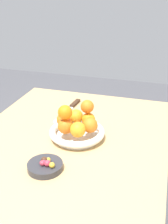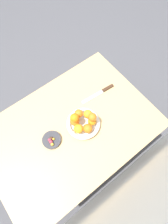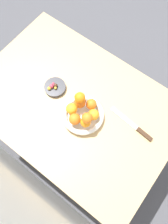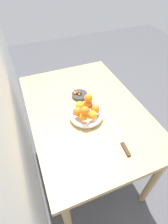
{
  "view_description": "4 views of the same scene",
  "coord_description": "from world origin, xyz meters",
  "views": [
    {
      "loc": [
        0.82,
        0.33,
        1.31
      ],
      "look_at": [
        -0.12,
        0.05,
        0.84
      ],
      "focal_mm": 45.0,
      "sensor_mm": 36.0,
      "label": 1
    },
    {
      "loc": [
        0.15,
        0.33,
        1.82
      ],
      "look_at": [
        -0.11,
        0.0,
        0.86
      ],
      "focal_mm": 28.0,
      "sensor_mm": 36.0,
      "label": 2
    },
    {
      "loc": [
        -0.32,
        0.33,
        1.82
      ],
      "look_at": [
        -0.1,
        0.04,
        0.84
      ],
      "focal_mm": 35.0,
      "sensor_mm": 36.0,
      "label": 3
    },
    {
      "loc": [
        -0.8,
        0.33,
        1.57
      ],
      "look_at": [
        -0.1,
        0.05,
        0.82
      ],
      "focal_mm": 28.0,
      "sensor_mm": 36.0,
      "label": 4
    }
  ],
  "objects": [
    {
      "name": "orange_3",
      "position": [
        -0.09,
        -0.03,
        0.81
      ],
      "size": [
        0.05,
        0.05,
        0.05
      ],
      "primitive_type": "sphere",
      "color": "orange",
      "rests_on": "fruit_bowl"
    },
    {
      "name": "candy_ball_5",
      "position": [
        0.15,
        -0.01,
        0.77
      ],
      "size": [
        0.02,
        0.02,
        0.02
      ],
      "primitive_type": "sphere",
      "color": "#C6384C",
      "rests_on": "candy_dish"
    },
    {
      "name": "fruit_bowl",
      "position": [
        -0.08,
        0.03,
        0.76
      ],
      "size": [
        0.22,
        0.22,
        0.04
      ],
      "color": "white",
      "rests_on": "dining_table"
    },
    {
      "name": "candy_ball_2",
      "position": [
        0.15,
        0.02,
        0.77
      ],
      "size": [
        0.02,
        0.02,
        0.02
      ],
      "primitive_type": "sphere",
      "color": "gold",
      "rests_on": "candy_dish"
    },
    {
      "name": "dining_table",
      "position": [
        0.0,
        0.0,
        0.65
      ],
      "size": [
        1.1,
        0.76,
        0.74
      ],
      "color": "tan",
      "rests_on": "ground_plane"
    },
    {
      "name": "orange_2",
      "position": [
        -0.13,
        0.01,
        0.81
      ],
      "size": [
        0.06,
        0.06,
        0.06
      ],
      "primitive_type": "sphere",
      "color": "orange",
      "rests_on": "fruit_bowl"
    },
    {
      "name": "orange_6",
      "position": [
        -0.13,
        0.06,
        0.86
      ],
      "size": [
        0.05,
        0.05,
        0.05
      ],
      "primitive_type": "sphere",
      "color": "orange",
      "rests_on": "orange_1"
    },
    {
      "name": "candy_dish",
      "position": [
        0.14,
        -0.01,
        0.75
      ],
      "size": [
        0.12,
        0.12,
        0.02
      ],
      "primitive_type": "cylinder",
      "color": "#333338",
      "rests_on": "dining_table"
    },
    {
      "name": "orange_1",
      "position": [
        -0.12,
        0.07,
        0.81
      ],
      "size": [
        0.05,
        0.05,
        0.05
      ],
      "primitive_type": "sphere",
      "color": "orange",
      "rests_on": "fruit_bowl"
    },
    {
      "name": "orange_0",
      "position": [
        -0.07,
        0.09,
        0.81
      ],
      "size": [
        0.06,
        0.06,
        0.06
      ],
      "primitive_type": "sphere",
      "color": "orange",
      "rests_on": "fruit_bowl"
    },
    {
      "name": "orange_7",
      "position": [
        -0.04,
        0.0,
        0.87
      ],
      "size": [
        0.05,
        0.05,
        0.05
      ],
      "primitive_type": "sphere",
      "color": "orange",
      "rests_on": "orange_4"
    },
    {
      "name": "orange_4",
      "position": [
        -0.04,
        -0.0,
        0.81
      ],
      "size": [
        0.06,
        0.06,
        0.06
      ],
      "primitive_type": "sphere",
      "color": "orange",
      "rests_on": "fruit_bowl"
    },
    {
      "name": "candy_ball_0",
      "position": [
        0.13,
        -0.0,
        0.77
      ],
      "size": [
        0.02,
        0.02,
        0.02
      ],
      "primitive_type": "sphere",
      "color": "gold",
      "rests_on": "candy_dish"
    },
    {
      "name": "knife",
      "position": [
        -0.33,
        -0.08,
        0.75
      ],
      "size": [
        0.26,
        0.04,
        0.01
      ],
      "color": "#3F2819",
      "rests_on": "dining_table"
    },
    {
      "name": "candy_ball_3",
      "position": [
        0.14,
        -0.01,
        0.77
      ],
      "size": [
        0.02,
        0.02,
        0.02
      ],
      "primitive_type": "sphere",
      "color": "#8C4C99",
      "rests_on": "candy_dish"
    },
    {
      "name": "candy_ball_4",
      "position": [
        0.15,
        0.01,
        0.77
      ],
      "size": [
        0.02,
        0.02,
        0.02
      ],
      "primitive_type": "sphere",
      "color": "#C6384C",
      "rests_on": "candy_dish"
    },
    {
      "name": "orange_5",
      "position": [
        -0.03,
        0.05,
        0.81
      ],
      "size": [
        0.06,
        0.06,
        0.06
      ],
      "primitive_type": "sphere",
      "color": "orange",
      "rests_on": "fruit_bowl"
    },
    {
      "name": "candy_ball_1",
      "position": [
        0.13,
        -0.01,
        0.77
      ],
      "size": [
        0.02,
        0.02,
        0.02
      ],
      "primitive_type": "sphere",
      "color": "#472819",
      "rests_on": "candy_dish"
    }
  ]
}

